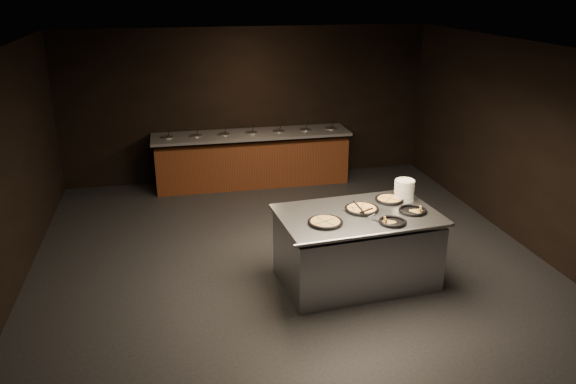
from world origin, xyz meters
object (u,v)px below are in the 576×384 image
Objects in this scene: serving_counter at (356,249)px; plate_stack at (404,190)px; pan_cheese_whole at (362,209)px; pan_veggie_whole at (325,222)px.

serving_counter is 7.90× the size of plate_stack.
serving_counter is 4.76× the size of pan_cheese_whole.
pan_veggie_whole is (-0.49, -0.21, 0.52)m from serving_counter.
serving_counter is at bearing -155.16° from plate_stack.
pan_veggie_whole reaches higher than serving_counter.
pan_cheese_whole is (0.08, 0.09, 0.52)m from serving_counter.
serving_counter is 1.05m from plate_stack.
plate_stack reaches higher than pan_veggie_whole.
pan_cheese_whole reaches higher than serving_counter.
plate_stack is 0.60× the size of pan_cheese_whole.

